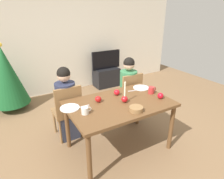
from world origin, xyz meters
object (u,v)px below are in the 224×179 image
object	(u,v)px
christmas_tree	(7,76)
mug_left	(85,110)
tv	(106,60)
bowl_walnuts	(136,109)
person_right_child	(128,90)
plate_right	(141,88)
mug_right	(151,90)
tv_stand	(106,77)
candle_centerpiece	(125,98)
apple_by_right_mug	(98,99)
dining_table	(119,108)
chair_right	(129,94)
apple_by_left_plate	(160,96)
chair_left	(68,109)
apple_near_candle	(117,92)
plate_left	(70,108)
person_left_child	(67,105)

from	to	relation	value
christmas_tree	mug_left	bearing A→B (deg)	-71.25
tv	bowl_walnuts	bearing A→B (deg)	-110.78
tv	mug_left	world-z (taller)	tv
person_right_child	plate_right	distance (m)	0.42
mug_left	mug_right	distance (m)	1.10
tv_stand	tv	xyz separation A→B (m)	(0.00, 0.00, 0.47)
tv_stand	candle_centerpiece	distance (m)	2.59
tv	plate_right	world-z (taller)	tv
apple_by_right_mug	dining_table	bearing A→B (deg)	-33.43
chair_right	christmas_tree	world-z (taller)	christmas_tree
apple_by_left_plate	plate_right	bearing A→B (deg)	89.36
dining_table	chair_left	size ratio (longest dim) A/B	1.56
tv	dining_table	bearing A→B (deg)	-114.39
chair_right	candle_centerpiece	distance (m)	0.87
plate_right	mug_right	distance (m)	0.25
plate_right	apple_near_candle	world-z (taller)	apple_near_candle
christmas_tree	plate_right	size ratio (longest dim) A/B	5.42
tv	mug_left	bearing A→B (deg)	-123.63
tv_stand	plate_left	bearing A→B (deg)	-128.41
person_left_child	mug_right	xyz separation A→B (m)	(1.13, -0.62, 0.23)
tv	bowl_walnuts	size ratio (longest dim) A/B	4.57
candle_centerpiece	apple_near_candle	size ratio (longest dim) A/B	3.38
mug_right	apple_near_candle	distance (m)	0.53
plate_right	apple_by_left_plate	xyz separation A→B (m)	(-0.01, -0.45, 0.04)
chair_right	tv_stand	bearing A→B (deg)	75.02
christmas_tree	apple_near_candle	size ratio (longest dim) A/B	15.53
dining_table	apple_by_left_plate	distance (m)	0.61
plate_left	apple_by_left_plate	xyz separation A→B (m)	(1.21, -0.36, 0.04)
person_left_child	mug_left	xyz separation A→B (m)	(0.03, -0.69, 0.22)
dining_table	chair_left	distance (m)	0.83
plate_left	mug_right	world-z (taller)	mug_right
plate_right	mug_left	bearing A→B (deg)	-164.16
plate_left	christmas_tree	bearing A→B (deg)	107.59
person_right_child	tv	world-z (taller)	person_right_child
plate_right	person_right_child	bearing A→B (deg)	87.93
bowl_walnuts	apple_by_left_plate	xyz separation A→B (m)	(0.52, 0.12, 0.01)
christmas_tree	mug_right	xyz separation A→B (m)	(1.84, -2.10, 0.09)
mug_left	bowl_walnuts	distance (m)	0.63
bowl_walnuts	apple_by_right_mug	xyz separation A→B (m)	(-0.30, 0.46, 0.01)
tv_stand	apple_near_candle	world-z (taller)	apple_near_candle
candle_centerpiece	apple_near_candle	world-z (taller)	candle_centerpiece
plate_right	mug_right	bearing A→B (deg)	-88.72
apple_near_candle	plate_left	bearing A→B (deg)	-176.14
tv	christmas_tree	bearing A→B (deg)	-175.46
mug_left	mug_right	xyz separation A→B (m)	(1.10, 0.07, 0.01)
tv_stand	dining_table	bearing A→B (deg)	-114.39
mug_right	apple_by_right_mug	distance (m)	0.83
apple_near_candle	person_right_child	bearing A→B (deg)	39.87
plate_left	apple_near_candle	distance (m)	0.74
chair_right	tv	bearing A→B (deg)	75.03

